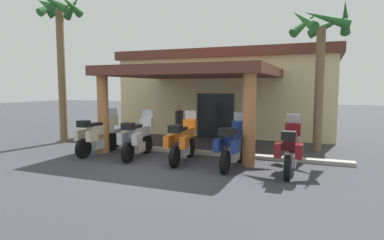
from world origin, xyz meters
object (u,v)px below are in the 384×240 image
at_px(motorcycle_orange, 183,141).
at_px(pedestrian, 179,122).
at_px(motorcycle_cream, 98,135).
at_px(motorcycle_blue, 233,145).
at_px(motorcycle_maroon, 290,149).
at_px(palm_tree_roadside, 60,33).
at_px(palm_tree_near_portico, 321,43).
at_px(motorcycle_silver, 138,138).
at_px(motel_building, 231,91).

relative_size(motorcycle_orange, pedestrian, 1.30).
distance_m(motorcycle_cream, motorcycle_blue, 5.00).
relative_size(motorcycle_maroon, pedestrian, 1.30).
xyz_separation_m(motorcycle_maroon, palm_tree_roadside, (-9.69, 1.90, 3.99)).
bearing_deg(motorcycle_cream, pedestrian, -36.45).
xyz_separation_m(pedestrian, palm_tree_roadside, (-5.13, -0.89, 3.71)).
distance_m(motorcycle_blue, palm_tree_near_portico, 5.50).
relative_size(motorcycle_orange, palm_tree_near_portico, 0.40).
bearing_deg(motorcycle_orange, motorcycle_silver, 85.35).
height_order(motorcycle_orange, pedestrian, pedestrian).
bearing_deg(motel_building, motorcycle_cream, -108.39).
distance_m(motorcycle_cream, palm_tree_roadside, 5.27).
distance_m(motorcycle_orange, pedestrian, 2.87).
bearing_deg(motorcycle_blue, motorcycle_silver, 89.11).
bearing_deg(motel_building, pedestrian, -96.63).
xyz_separation_m(motorcycle_orange, motorcycle_maroon, (3.33, -0.20, 0.00)).
bearing_deg(motorcycle_silver, motorcycle_orange, -96.32).
relative_size(motorcycle_blue, pedestrian, 1.30).
bearing_deg(motorcycle_maroon, motel_building, 24.51).
bearing_deg(pedestrian, motel_building, 73.10).
bearing_deg(motorcycle_maroon, motorcycle_orange, 86.69).
bearing_deg(motorcycle_blue, motorcycle_orange, 87.45).
bearing_deg(motel_building, motorcycle_maroon, -64.62).
xyz_separation_m(motorcycle_silver, motorcycle_blue, (3.33, -0.14, 0.00)).
distance_m(motorcycle_blue, palm_tree_roadside, 9.14).
relative_size(motorcycle_cream, motorcycle_orange, 1.00).
bearing_deg(pedestrian, motorcycle_maroon, -40.70).
distance_m(motorcycle_cream, palm_tree_near_portico, 8.79).
bearing_deg(motorcycle_maroon, motorcycle_cream, 87.71).
height_order(palm_tree_roadside, palm_tree_near_portico, palm_tree_roadside).
height_order(motel_building, motorcycle_silver, motel_building).
bearing_deg(motorcycle_maroon, palm_tree_near_portico, -10.34).
bearing_deg(motel_building, motorcycle_blue, -74.57).
bearing_deg(palm_tree_roadside, motorcycle_orange, -14.95).
height_order(motorcycle_maroon, pedestrian, pedestrian).
distance_m(palm_tree_roadside, palm_tree_near_portico, 10.58).
height_order(motorcycle_silver, motorcycle_orange, same).
relative_size(motorcycle_blue, motorcycle_maroon, 1.00).
distance_m(motorcycle_orange, palm_tree_near_portico, 6.32).
bearing_deg(palm_tree_roadside, motorcycle_cream, -28.09).
height_order(motorcycle_cream, motorcycle_silver, same).
relative_size(motorcycle_cream, motorcycle_blue, 1.00).
bearing_deg(motorcycle_blue, motel_building, 16.05).
xyz_separation_m(motorcycle_silver, motorcycle_maroon, (4.99, -0.22, 0.00)).
xyz_separation_m(motel_building, palm_tree_roadside, (-5.88, -6.49, 2.52)).
xyz_separation_m(palm_tree_roadside, palm_tree_near_portico, (10.38, 1.88, -0.68)).
distance_m(motorcycle_orange, palm_tree_roadside, 7.70).
xyz_separation_m(motorcycle_cream, motorcycle_silver, (1.66, -0.06, 0.00)).
relative_size(motel_building, pedestrian, 7.05).
xyz_separation_m(pedestrian, palm_tree_near_portico, (5.25, 0.99, 3.03)).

